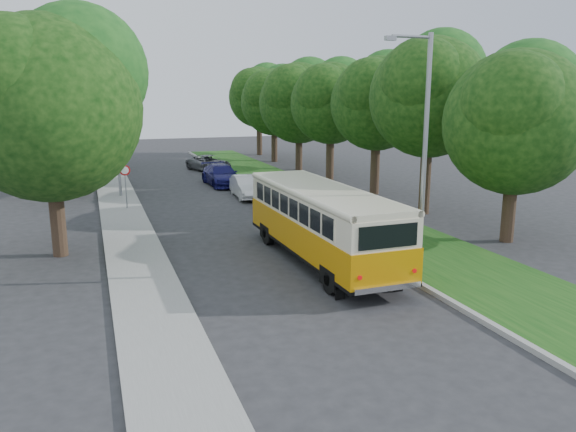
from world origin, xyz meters
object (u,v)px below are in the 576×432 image
object	(u,v)px
car_white	(247,187)
car_grey	(209,163)
car_silver	(272,195)
vintage_bus	(322,225)
car_blue	(221,175)
lamppost_far	(115,128)
lamppost_near	(423,147)

from	to	relation	value
car_white	car_grey	xyz separation A→B (m)	(0.25, 12.38, -0.03)
car_silver	car_grey	distance (m)	15.77
car_silver	car_white	xyz separation A→B (m)	(-0.48, 3.39, -0.02)
vintage_bus	car_blue	bearing A→B (deg)	87.50
lamppost_far	car_silver	distance (m)	10.32
vintage_bus	car_grey	size ratio (longest dim) A/B	2.13
car_white	car_silver	bearing A→B (deg)	-79.07
vintage_bus	car_white	world-z (taller)	vintage_bus
lamppost_far	car_blue	bearing A→B (deg)	19.62
vintage_bus	lamppost_near	bearing A→B (deg)	-42.89
lamppost_near	car_silver	size ratio (longest dim) A/B	2.01
lamppost_near	car_grey	xyz separation A→B (m)	(-1.44, 28.33, -3.74)
lamppost_near	car_blue	distance (m)	21.35
vintage_bus	car_blue	xyz separation A→B (m)	(0.51, 18.60, -0.73)
vintage_bus	car_silver	size ratio (longest dim) A/B	2.41
lamppost_far	car_silver	world-z (taller)	lamppost_far
car_blue	car_grey	xyz separation A→B (m)	(0.65, 7.40, -0.07)
lamppost_near	vintage_bus	xyz separation A→B (m)	(-2.59, 2.33, -2.95)
car_silver	lamppost_near	bearing A→B (deg)	-73.62
vintage_bus	car_grey	bearing A→B (deg)	86.51
car_silver	vintage_bus	bearing A→B (deg)	-86.85
lamppost_near	car_blue	size ratio (longest dim) A/B	1.68
lamppost_far	car_grey	distance (m)	12.83
lamppost_near	car_white	bearing A→B (deg)	96.03
lamppost_far	car_white	xyz separation A→B (m)	(7.22, -2.55, -3.46)
car_blue	lamppost_far	bearing A→B (deg)	-162.84
lamppost_near	car_blue	world-z (taller)	lamppost_near
vintage_bus	car_white	xyz separation A→B (m)	(0.91, 13.61, -0.76)
vintage_bus	car_white	bearing A→B (deg)	85.24
vintage_bus	car_grey	world-z (taller)	vintage_bus
vintage_bus	car_silver	bearing A→B (deg)	81.33
lamppost_near	car_silver	world-z (taller)	lamppost_near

